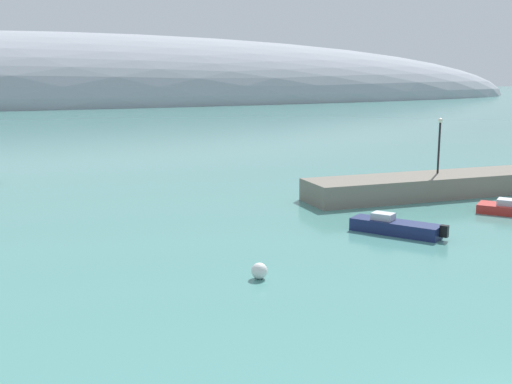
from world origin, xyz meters
The scene contains 5 objects.
breakwater_rocks centered at (21.57, 27.23, 0.80)m, with size 27.92×4.17×1.60m, color gray.
distant_ridge centered at (1.46, 189.07, 0.00)m, with size 350.87×75.23×41.70m, color #999EA8.
motorboat_navy_alongside_breakwater centered at (8.42, 18.97, 0.41)m, with size 4.11×5.23×1.14m.
mooring_buoy_white centered at (-2.08, 14.60, 0.37)m, with size 0.75×0.75×0.75m, color silver.
harbor_lamp_post centered at (18.55, 27.90, 4.22)m, with size 0.36×0.36×4.23m.
Camera 1 is at (-12.87, -10.53, 9.30)m, focal length 44.03 mm.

